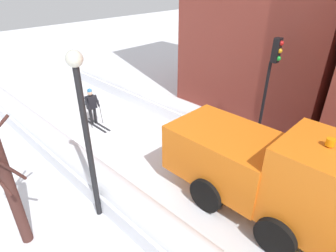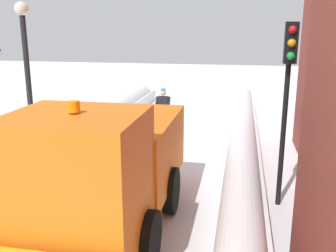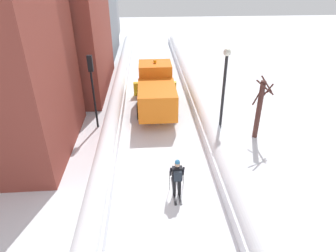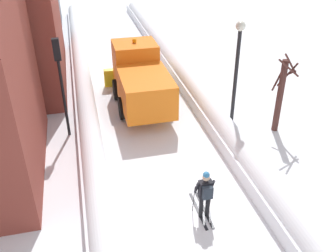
# 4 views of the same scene
# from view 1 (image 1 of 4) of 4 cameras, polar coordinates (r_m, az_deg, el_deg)

# --- Properties ---
(plow_truck) EXTENTS (3.20, 5.98, 3.12)m
(plow_truck) POSITION_cam_1_polar(r_m,az_deg,el_deg) (8.61, 18.92, -8.38)
(plow_truck) COLOR orange
(plow_truck) RESTS_ON ground
(skier) EXTENTS (0.62, 1.80, 1.81)m
(skier) POSITION_cam_1_polar(r_m,az_deg,el_deg) (13.63, -15.28, 4.18)
(skier) COLOR black
(skier) RESTS_ON ground
(traffic_light_pole) EXTENTS (0.28, 0.42, 4.37)m
(traffic_light_pole) POSITION_cam_1_polar(r_m,az_deg,el_deg) (11.65, 20.26, 10.16)
(traffic_light_pole) COLOR black
(traffic_light_pole) RESTS_ON ground
(street_lamp) EXTENTS (0.40, 0.40, 4.95)m
(street_lamp) POSITION_cam_1_polar(r_m,az_deg,el_deg) (7.35, -16.59, 0.85)
(street_lamp) COLOR black
(street_lamp) RESTS_ON ground
(bare_tree_near) EXTENTS (1.04, 0.97, 3.82)m
(bare_tree_near) POSITION_cam_1_polar(r_m,az_deg,el_deg) (8.00, -29.54, -10.88)
(bare_tree_near) COLOR #492924
(bare_tree_near) RESTS_ON ground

